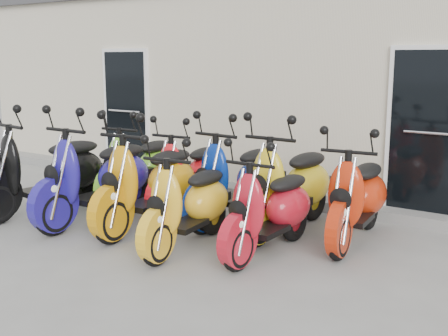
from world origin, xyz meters
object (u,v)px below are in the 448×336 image
Objects in this scene: scooter_front_black at (45,158)px; scooter_front_blue at (97,163)px; scooter_back_red at (189,163)px; scooter_back_extra at (358,184)px; scooter_back_blue at (239,166)px; scooter_front_orange_a at (149,169)px; scooter_back_green at (139,156)px; scooter_back_yellow at (290,172)px; scooter_front_red at (270,196)px; scooter_front_orange_b at (188,191)px.

scooter_front_blue is at bearing 16.24° from scooter_front_black.
scooter_back_red is 0.97× the size of scooter_back_extra.
scooter_back_blue is (1.55, 1.02, -0.04)m from scooter_front_blue.
scooter_back_green is (-1.02, 0.93, -0.06)m from scooter_front_orange_a.
scooter_back_yellow reaches higher than scooter_back_extra.
scooter_back_blue is (-0.96, 0.86, 0.08)m from scooter_front_red.
scooter_back_extra is at bearing 56.34° from scooter_front_red.
scooter_back_extra reaches higher than scooter_back_red.
scooter_back_red is at bearing 154.63° from scooter_front_red.
scooter_front_red is 1.12m from scooter_back_extra.
scooter_back_yellow is at bearing 4.17° from scooter_back_blue.
scooter_back_extra is (3.16, 1.07, -0.08)m from scooter_front_blue.
scooter_front_red is 1.29m from scooter_back_blue.
scooter_back_red is 0.91× the size of scooter_back_yellow.
scooter_front_black reaches higher than scooter_back_red.
scooter_back_green is 0.93× the size of scooter_back_yellow.
scooter_front_black is 1.11× the size of scooter_back_green.
scooter_front_orange_a reaches higher than scooter_front_red.
scooter_front_red is at bearing 13.08° from scooter_front_black.
scooter_back_blue is 1.05× the size of scooter_back_extra.
scooter_back_yellow reaches higher than scooter_back_green.
scooter_front_blue is at bearing -154.07° from scooter_back_yellow.
scooter_back_yellow is (2.55, -0.07, 0.05)m from scooter_back_green.
scooter_back_green is 1.79m from scooter_back_blue.
scooter_back_red is 0.88m from scooter_back_blue.
scooter_back_blue is at bearing -179.01° from scooter_back_yellow.
scooter_back_yellow reaches higher than scooter_front_red.
scooter_front_red is at bearing 15.79° from scooter_front_orange_b.
scooter_front_orange_a is at bearing -148.40° from scooter_back_yellow.
scooter_front_blue is 1.03× the size of scooter_back_yellow.
scooter_front_blue is at bearing -141.01° from scooter_back_blue.
scooter_back_green is (-0.24, 1.07, -0.08)m from scooter_front_blue.
scooter_front_red is at bearing -36.34° from scooter_back_blue.
scooter_front_red is 0.89× the size of scooter_back_blue.
scooter_front_orange_b is at bearing 7.04° from scooter_front_black.
scooter_front_black is at bearing -173.43° from scooter_front_red.
scooter_back_extra reaches higher than scooter_front_red.
scooter_front_black and scooter_front_blue have the same top height.
scooter_back_yellow is at bearing 26.12° from scooter_front_orange_a.
scooter_back_green is 3.40m from scooter_back_extra.
scooter_front_red is 0.94× the size of scooter_back_green.
scooter_front_black reaches higher than scooter_back_blue.
scooter_back_red is (-1.83, 0.94, 0.03)m from scooter_front_red.
scooter_back_red is 2.48m from scooter_back_extra.
scooter_back_green is at bearing 163.42° from scooter_front_red.
scooter_back_yellow is 0.85m from scooter_back_extra.
scooter_front_orange_a reaches higher than scooter_front_orange_b.
scooter_front_blue is 0.79m from scooter_front_orange_a.
scooter_back_red reaches higher than scooter_front_red.
scooter_back_extra is at bearing 33.91° from scooter_front_orange_b.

